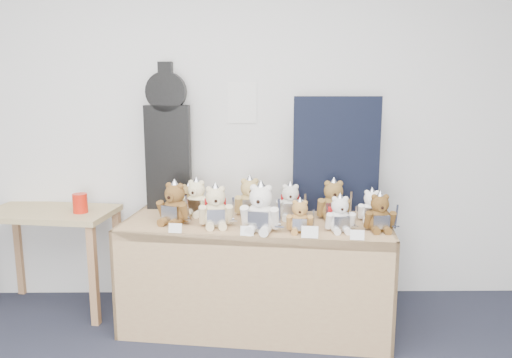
{
  "coord_description": "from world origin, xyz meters",
  "views": [
    {
      "loc": [
        0.29,
        -1.19,
        1.61
      ],
      "look_at": [
        0.33,
        1.89,
        1.02
      ],
      "focal_mm": 35.0,
      "sensor_mm": 36.0,
      "label": 1
    }
  ],
  "objects_px": {
    "red_cup": "(80,203)",
    "teddy_back_left": "(196,199)",
    "teddy_back_centre_left": "(250,198)",
    "side_table": "(51,227)",
    "teddy_back_right": "(333,202)",
    "teddy_front_far_left": "(175,205)",
    "teddy_front_right": "(300,217)",
    "display_table": "(255,246)",
    "teddy_front_left": "(216,208)",
    "guitar_case": "(168,138)",
    "teddy_front_far_right": "(340,215)",
    "teddy_back_centre_right": "(290,203)",
    "teddy_back_far_left": "(189,200)",
    "teddy_front_end": "(380,214)",
    "teddy_front_centre": "(261,210)",
    "teddy_back_end": "(371,207)"
  },
  "relations": [
    {
      "from": "red_cup",
      "to": "teddy_back_left",
      "type": "relative_size",
      "value": 0.48
    },
    {
      "from": "teddy_back_left",
      "to": "teddy_back_centre_left",
      "type": "bearing_deg",
      "value": 13.79
    },
    {
      "from": "side_table",
      "to": "teddy_back_right",
      "type": "relative_size",
      "value": 3.16
    },
    {
      "from": "teddy_front_far_left",
      "to": "teddy_front_right",
      "type": "xyz_separation_m",
      "value": [
        0.79,
        -0.2,
        -0.03
      ]
    },
    {
      "from": "display_table",
      "to": "teddy_front_left",
      "type": "bearing_deg",
      "value": -158.29
    },
    {
      "from": "guitar_case",
      "to": "teddy_front_far_right",
      "type": "distance_m",
      "value": 1.34
    },
    {
      "from": "teddy_front_far_right",
      "to": "teddy_back_right",
      "type": "xyz_separation_m",
      "value": [
        0.0,
        0.27,
        0.02
      ]
    },
    {
      "from": "teddy_back_centre_left",
      "to": "teddy_back_centre_right",
      "type": "height_order",
      "value": "teddy_back_centre_left"
    },
    {
      "from": "teddy_back_far_left",
      "to": "teddy_back_centre_left",
      "type": "bearing_deg",
      "value": 3.02
    },
    {
      "from": "display_table",
      "to": "side_table",
      "type": "distance_m",
      "value": 1.48
    },
    {
      "from": "teddy_front_right",
      "to": "teddy_front_left",
      "type": "bearing_deg",
      "value": 172.07
    },
    {
      "from": "red_cup",
      "to": "teddy_front_left",
      "type": "relative_size",
      "value": 0.45
    },
    {
      "from": "teddy_back_left",
      "to": "side_table",
      "type": "bearing_deg",
      "value": -168.22
    },
    {
      "from": "teddy_front_end",
      "to": "teddy_back_centre_right",
      "type": "relative_size",
      "value": 0.99
    },
    {
      "from": "display_table",
      "to": "side_table",
      "type": "bearing_deg",
      "value": 175.66
    },
    {
      "from": "guitar_case",
      "to": "teddy_front_far_right",
      "type": "height_order",
      "value": "guitar_case"
    },
    {
      "from": "teddy_front_centre",
      "to": "teddy_back_right",
      "type": "height_order",
      "value": "teddy_front_centre"
    },
    {
      "from": "guitar_case",
      "to": "teddy_front_end",
      "type": "height_order",
      "value": "guitar_case"
    },
    {
      "from": "teddy_front_right",
      "to": "teddy_back_left",
      "type": "bearing_deg",
      "value": 154.25
    },
    {
      "from": "teddy_front_far_left",
      "to": "teddy_front_end",
      "type": "height_order",
      "value": "teddy_front_far_left"
    },
    {
      "from": "teddy_back_centre_right",
      "to": "teddy_back_end",
      "type": "distance_m",
      "value": 0.53
    },
    {
      "from": "red_cup",
      "to": "teddy_front_end",
      "type": "height_order",
      "value": "teddy_front_end"
    },
    {
      "from": "guitar_case",
      "to": "teddy_front_centre",
      "type": "bearing_deg",
      "value": -39.09
    },
    {
      "from": "teddy_back_centre_right",
      "to": "teddy_back_end",
      "type": "xyz_separation_m",
      "value": [
        0.53,
        -0.08,
        -0.01
      ]
    },
    {
      "from": "side_table",
      "to": "teddy_back_end",
      "type": "height_order",
      "value": "teddy_back_end"
    },
    {
      "from": "red_cup",
      "to": "teddy_front_centre",
      "type": "bearing_deg",
      "value": -18.54
    },
    {
      "from": "teddy_front_centre",
      "to": "teddy_front_right",
      "type": "height_order",
      "value": "teddy_front_centre"
    },
    {
      "from": "teddy_front_left",
      "to": "teddy_back_left",
      "type": "xyz_separation_m",
      "value": [
        -0.15,
        0.29,
        -0.01
      ]
    },
    {
      "from": "teddy_front_far_right",
      "to": "teddy_back_right",
      "type": "distance_m",
      "value": 0.27
    },
    {
      "from": "teddy_back_end",
      "to": "teddy_back_far_left",
      "type": "bearing_deg",
      "value": -178.3
    },
    {
      "from": "guitar_case",
      "to": "teddy_back_right",
      "type": "relative_size",
      "value": 3.46
    },
    {
      "from": "teddy_back_centre_right",
      "to": "teddy_back_left",
      "type": "bearing_deg",
      "value": 174.34
    },
    {
      "from": "teddy_front_left",
      "to": "teddy_back_centre_left",
      "type": "distance_m",
      "value": 0.34
    },
    {
      "from": "teddy_front_centre",
      "to": "teddy_back_right",
      "type": "bearing_deg",
      "value": 42.29
    },
    {
      "from": "teddy_front_far_left",
      "to": "teddy_front_far_right",
      "type": "bearing_deg",
      "value": 12.06
    },
    {
      "from": "display_table",
      "to": "teddy_back_centre_left",
      "type": "distance_m",
      "value": 0.34
    },
    {
      "from": "teddy_front_centre",
      "to": "teddy_back_left",
      "type": "bearing_deg",
      "value": 151.38
    },
    {
      "from": "teddy_front_end",
      "to": "teddy_front_far_left",
      "type": "bearing_deg",
      "value": 172.89
    },
    {
      "from": "teddy_back_centre_right",
      "to": "teddy_front_right",
      "type": "bearing_deg",
      "value": -81.11
    },
    {
      "from": "display_table",
      "to": "teddy_front_end",
      "type": "relative_size",
      "value": 6.94
    },
    {
      "from": "display_table",
      "to": "teddy_front_end",
      "type": "distance_m",
      "value": 0.82
    },
    {
      "from": "teddy_front_far_left",
      "to": "teddy_back_centre_right",
      "type": "height_order",
      "value": "teddy_front_far_left"
    },
    {
      "from": "teddy_front_centre",
      "to": "teddy_back_centre_right",
      "type": "bearing_deg",
      "value": 69.22
    },
    {
      "from": "teddy_front_far_right",
      "to": "teddy_back_centre_right",
      "type": "relative_size",
      "value": 0.94
    },
    {
      "from": "teddy_front_far_right",
      "to": "teddy_back_end",
      "type": "distance_m",
      "value": 0.33
    },
    {
      "from": "teddy_back_far_left",
      "to": "teddy_front_far_left",
      "type": "bearing_deg",
      "value": -90.26
    },
    {
      "from": "display_table",
      "to": "teddy_front_far_left",
      "type": "distance_m",
      "value": 0.59
    },
    {
      "from": "teddy_front_right",
      "to": "teddy_back_right",
      "type": "relative_size",
      "value": 0.76
    },
    {
      "from": "teddy_front_far_left",
      "to": "side_table",
      "type": "bearing_deg",
      "value": -175.83
    },
    {
      "from": "teddy_back_centre_left",
      "to": "teddy_back_end",
      "type": "xyz_separation_m",
      "value": [
        0.79,
        -0.16,
        -0.02
      ]
    }
  ]
}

